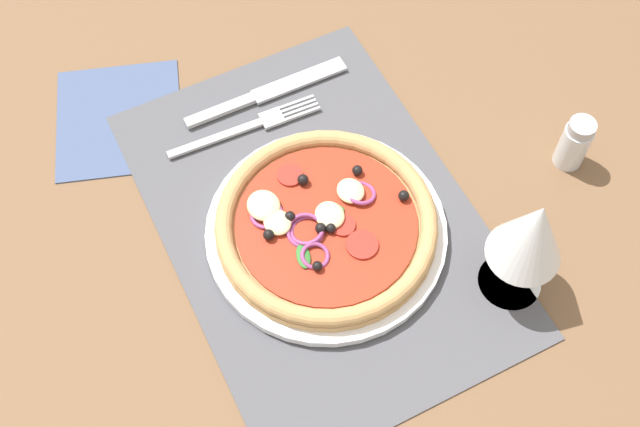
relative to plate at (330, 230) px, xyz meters
The scene contains 9 objects.
ground_plane 2.99cm from the plate, 166.98° to the right, with size 190.00×140.00×2.40cm, color brown.
placemat 2.23cm from the plate, 166.98° to the right, with size 45.54×31.24×0.40cm, color #4C4C51.
plate is the anchor object (origin of this frame).
pizza 1.63cm from the plate, 129.08° to the right, with size 22.82×22.82×2.49cm.
fork 16.16cm from the plate, behind, with size 2.43×18.05×0.44cm.
knife 19.62cm from the plate, behind, with size 2.01×20.00×0.62cm.
wine_glass 21.07cm from the plate, 46.35° to the left, with size 7.20×7.20×14.90cm.
napkin 28.26cm from the plate, 148.41° to the right, with size 15.59×14.03×0.36cm, color #425175.
pepper_shaker 27.95cm from the plate, 82.98° to the left, with size 3.20×3.20×6.70cm.
Camera 1 is at (37.87, -18.65, 74.57)cm, focal length 45.47 mm.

